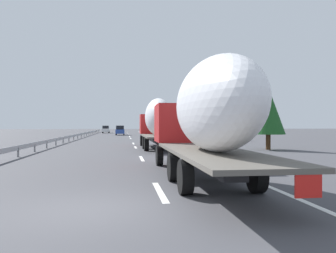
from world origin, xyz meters
TOP-DOWN VIEW (x-y plane):
  - ground_plane at (40.00, 0.00)m, footprint 260.00×260.00m
  - lane_stripe_0 at (2.00, -1.80)m, footprint 3.20×0.20m
  - lane_stripe_1 at (12.33, -1.80)m, footprint 3.20×0.20m
  - lane_stripe_2 at (22.82, -1.80)m, footprint 3.20×0.20m
  - lane_stripe_3 at (29.36, -1.80)m, footprint 3.20×0.20m
  - lane_stripe_4 at (43.57, -1.80)m, footprint 3.20×0.20m
  - lane_stripe_5 at (50.30, -1.80)m, footprint 3.20×0.20m
  - lane_stripe_6 at (52.83, -1.80)m, footprint 3.20×0.20m
  - lane_stripe_7 at (70.01, -1.80)m, footprint 3.20×0.20m
  - lane_stripe_8 at (89.75, -1.80)m, footprint 3.20×0.20m
  - edge_line_right at (45.00, -5.50)m, footprint 110.00×0.20m
  - truck_lead at (21.12, -3.60)m, footprint 12.37×2.55m
  - truck_trailing at (3.62, -3.60)m, footprint 13.36×2.55m
  - car_white_van at (79.79, 3.76)m, footprint 4.73×1.78m
  - car_blue_sedan at (61.40, -0.04)m, footprint 4.75×1.80m
  - road_sign at (39.18, -6.70)m, footprint 0.10×0.90m
  - tree_0 at (45.72, -12.47)m, footprint 3.73×3.73m
  - tree_1 at (18.44, -12.65)m, footprint 2.79×2.79m
  - tree_2 at (45.53, -12.43)m, footprint 2.91×2.91m
  - tree_3 at (84.58, -11.72)m, footprint 3.14×3.14m
  - tree_4 at (38.90, -11.56)m, footprint 2.78×2.78m
  - guardrail_median at (43.00, 6.00)m, footprint 94.00×0.10m

SIDE VIEW (x-z plane):
  - ground_plane at x=40.00m, z-range 0.00..0.00m
  - lane_stripe_0 at x=2.00m, z-range 0.00..0.01m
  - lane_stripe_1 at x=12.33m, z-range 0.00..0.01m
  - lane_stripe_2 at x=22.82m, z-range 0.00..0.01m
  - lane_stripe_3 at x=29.36m, z-range 0.00..0.01m
  - lane_stripe_4 at x=43.57m, z-range 0.00..0.01m
  - lane_stripe_5 at x=50.30m, z-range 0.00..0.01m
  - lane_stripe_6 at x=52.83m, z-range 0.00..0.01m
  - lane_stripe_7 at x=70.01m, z-range 0.00..0.01m
  - lane_stripe_8 at x=89.75m, z-range 0.00..0.01m
  - edge_line_right at x=45.00m, z-range 0.00..0.01m
  - guardrail_median at x=43.00m, z-range 0.20..0.96m
  - car_white_van at x=79.79m, z-range 0.00..1.90m
  - car_blue_sedan at x=61.40m, z-range 0.00..1.95m
  - road_sign at x=39.18m, z-range 0.61..3.80m
  - truck_lead at x=21.12m, z-range 0.26..4.55m
  - truck_trailing at x=3.62m, z-range 0.30..4.51m
  - tree_1 at x=18.44m, z-range 0.63..5.88m
  - tree_0 at x=45.72m, z-range 0.65..6.60m
  - tree_3 at x=84.58m, z-range 0.64..7.78m
  - tree_4 at x=38.90m, z-range 0.69..8.05m
  - tree_2 at x=45.53m, z-range 0.97..8.04m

